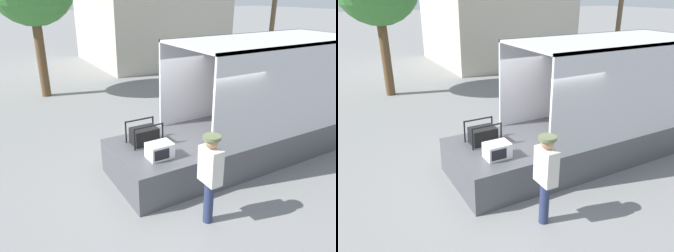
% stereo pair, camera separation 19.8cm
% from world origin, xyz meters
% --- Properties ---
extents(ground_plane, '(160.00, 160.00, 0.00)m').
position_xyz_m(ground_plane, '(0.00, 0.00, 0.00)').
color(ground_plane, gray).
extents(box_truck, '(7.00, 2.19, 2.96)m').
position_xyz_m(box_truck, '(4.15, -0.00, 0.96)').
color(box_truck, white).
rests_on(box_truck, ground).
extents(tailgate_deck, '(1.60, 2.08, 0.81)m').
position_xyz_m(tailgate_deck, '(-0.80, 0.00, 0.40)').
color(tailgate_deck, '#4C4C51').
rests_on(tailgate_deck, ground).
extents(microwave, '(0.52, 0.39, 0.32)m').
position_xyz_m(microwave, '(-0.83, -0.44, 0.97)').
color(microwave, white).
rests_on(microwave, tailgate_deck).
extents(portable_generator, '(0.72, 0.50, 0.51)m').
position_xyz_m(portable_generator, '(-0.77, 0.35, 1.00)').
color(portable_generator, black).
rests_on(portable_generator, tailgate_deck).
extents(worker_person, '(0.31, 0.44, 1.74)m').
position_xyz_m(worker_person, '(-0.55, -1.76, 1.07)').
color(worker_person, navy).
rests_on(worker_person, ground).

